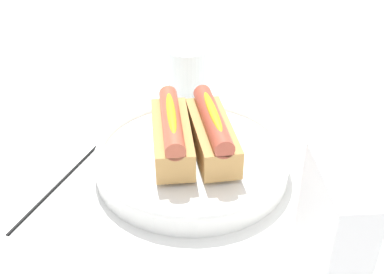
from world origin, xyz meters
TOP-DOWN VIEW (x-y plane):
  - ground_plane at (0.00, 0.00)m, footprint 2.40×2.40m
  - serving_bowl at (0.03, 0.01)m, footprint 0.27×0.27m
  - hotdog_front at (0.03, -0.02)m, footprint 0.15×0.06m
  - hotdog_back at (0.03, 0.04)m, footprint 0.15×0.07m
  - water_glass at (-0.20, 0.01)m, footprint 0.07×0.07m
  - napkin_box at (0.24, 0.14)m, footprint 0.11×0.05m
  - chopstick_near at (0.05, -0.17)m, footprint 0.20×0.10m

SIDE VIEW (x-z plane):
  - ground_plane at x=0.00m, z-range 0.00..0.00m
  - chopstick_near at x=0.05m, z-range 0.00..0.01m
  - serving_bowl at x=0.03m, z-range 0.00..0.04m
  - water_glass at x=-0.20m, z-range -0.01..0.08m
  - hotdog_front at x=0.03m, z-range 0.03..0.10m
  - hotdog_back at x=0.03m, z-range 0.03..0.10m
  - napkin_box at x=0.24m, z-range 0.00..0.15m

